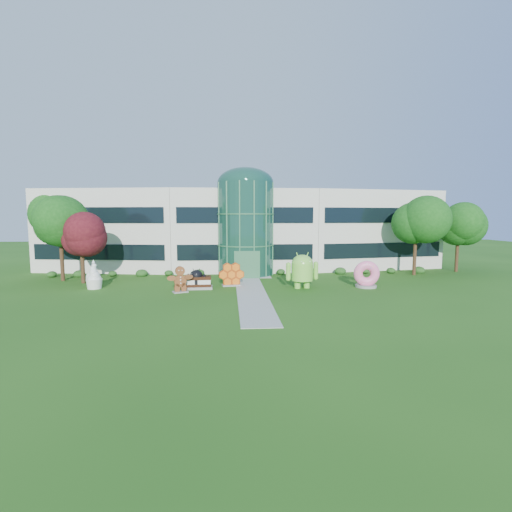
{
  "coord_description": "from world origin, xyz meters",
  "views": [
    {
      "loc": [
        -1.83,
        -27.99,
        6.18
      ],
      "look_at": [
        0.68,
        6.0,
        2.6
      ],
      "focal_mm": 26.0,
      "sensor_mm": 36.0,
      "label": 1
    }
  ],
  "objects_px": {
    "android_black": "(196,278)",
    "android_green": "(302,269)",
    "gingerbread": "(180,279)",
    "donut": "(366,274)"
  },
  "relations": [
    {
      "from": "android_black",
      "to": "android_green",
      "type": "bearing_deg",
      "value": 14.76
    },
    {
      "from": "android_green",
      "to": "donut",
      "type": "height_order",
      "value": "android_green"
    },
    {
      "from": "android_green",
      "to": "android_black",
      "type": "xyz_separation_m",
      "value": [
        -9.17,
        0.33,
        -0.75
      ]
    },
    {
      "from": "donut",
      "to": "gingerbread",
      "type": "relative_size",
      "value": 1.0
    },
    {
      "from": "android_green",
      "to": "android_black",
      "type": "relative_size",
      "value": 1.77
    },
    {
      "from": "android_black",
      "to": "gingerbread",
      "type": "bearing_deg",
      "value": -114.4
    },
    {
      "from": "android_black",
      "to": "donut",
      "type": "distance_m",
      "value": 14.91
    },
    {
      "from": "android_black",
      "to": "gingerbread",
      "type": "relative_size",
      "value": 0.82
    },
    {
      "from": "android_black",
      "to": "gingerbread",
      "type": "xyz_separation_m",
      "value": [
        -1.21,
        -1.38,
        0.12
      ]
    },
    {
      "from": "android_black",
      "to": "donut",
      "type": "xyz_separation_m",
      "value": [
        14.91,
        -0.31,
        0.22
      ]
    }
  ]
}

